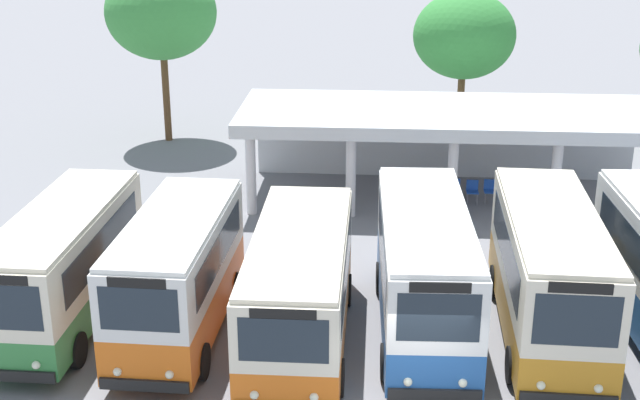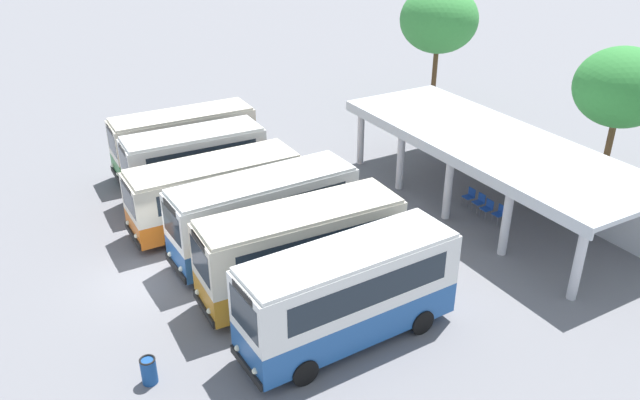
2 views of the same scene
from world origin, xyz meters
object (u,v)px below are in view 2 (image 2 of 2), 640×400
at_px(waiting_chair_second_from_end, 480,201).
at_px(city_bus_second_in_row, 195,162).
at_px(city_bus_nearest_orange, 184,139).
at_px(waiting_chair_end_by_column, 470,195).
at_px(waiting_chair_middle_seat, 488,207).
at_px(city_bus_middle_cream, 215,191).
at_px(litter_bin_apron, 149,370).
at_px(waiting_chair_fourth_seat, 500,213).
at_px(city_bus_far_end_green, 348,292).
at_px(city_bus_fourth_amber, 264,213).
at_px(city_bus_fifth_blue, 301,248).

bearing_deg(waiting_chair_second_from_end, city_bus_second_in_row, -126.39).
bearing_deg(waiting_chair_second_from_end, city_bus_nearest_orange, -137.34).
xyz_separation_m(waiting_chair_end_by_column, waiting_chair_middle_seat, (1.31, -0.11, 0.00)).
xyz_separation_m(city_bus_nearest_orange, waiting_chair_end_by_column, (10.42, 10.19, -1.24)).
xyz_separation_m(city_bus_middle_cream, litter_bin_apron, (8.20, -5.43, -1.23)).
xyz_separation_m(city_bus_middle_cream, waiting_chair_end_by_column, (4.11, 10.97, -1.17)).
height_order(city_bus_nearest_orange, waiting_chair_fourth_seat, city_bus_nearest_orange).
bearing_deg(waiting_chair_fourth_seat, waiting_chair_end_by_column, -179.96).
bearing_deg(litter_bin_apron, city_bus_middle_cream, 146.47).
xyz_separation_m(city_bus_far_end_green, waiting_chair_second_from_end, (-4.71, 10.11, -1.39)).
relative_size(waiting_chair_end_by_column, litter_bin_apron, 0.96).
distance_m(waiting_chair_end_by_column, waiting_chair_fourth_seat, 1.97).
bearing_deg(litter_bin_apron, waiting_chair_end_by_column, 104.00).
bearing_deg(city_bus_middle_cream, waiting_chair_second_from_end, 66.55).
height_order(city_bus_nearest_orange, waiting_chair_end_by_column, city_bus_nearest_orange).
distance_m(city_bus_far_end_green, waiting_chair_end_by_column, 11.52).
distance_m(city_bus_nearest_orange, litter_bin_apron, 15.84).
bearing_deg(waiting_chair_end_by_column, city_bus_nearest_orange, -135.64).
bearing_deg(waiting_chair_middle_seat, city_bus_fourth_amber, -102.74).
bearing_deg(waiting_chair_fourth_seat, city_bus_fifth_blue, -88.64).
relative_size(city_bus_nearest_orange, litter_bin_apron, 8.16).
height_order(city_bus_fourth_amber, city_bus_fifth_blue, city_bus_fifth_blue).
bearing_deg(city_bus_fifth_blue, waiting_chair_end_by_column, 102.29).
xyz_separation_m(city_bus_nearest_orange, waiting_chair_middle_seat, (11.73, 10.09, -1.24)).
height_order(city_bus_second_in_row, city_bus_middle_cream, city_bus_second_in_row).
height_order(city_bus_middle_cream, city_bus_far_end_green, city_bus_far_end_green).
bearing_deg(city_bus_fifth_blue, city_bus_second_in_row, -176.36).
relative_size(city_bus_nearest_orange, waiting_chair_second_from_end, 8.54).
bearing_deg(waiting_chair_second_from_end, waiting_chair_end_by_column, -178.81).
distance_m(city_bus_fourth_amber, waiting_chair_second_from_end, 10.34).
bearing_deg(city_bus_far_end_green, city_bus_fourth_amber, -179.92).
distance_m(waiting_chair_end_by_column, waiting_chair_middle_seat, 1.32).
height_order(city_bus_fifth_blue, waiting_chair_middle_seat, city_bus_fifth_blue).
bearing_deg(city_bus_fifth_blue, waiting_chair_second_from_end, 98.69).
relative_size(city_bus_far_end_green, waiting_chair_fourth_seat, 8.79).
relative_size(city_bus_middle_cream, waiting_chair_fourth_seat, 8.74).
xyz_separation_m(waiting_chair_end_by_column, litter_bin_apron, (4.09, -16.40, -0.07)).
distance_m(city_bus_middle_cream, waiting_chair_end_by_column, 11.77).
xyz_separation_m(city_bus_fourth_amber, city_bus_far_end_green, (6.31, 0.01, 0.06)).
height_order(city_bus_far_end_green, litter_bin_apron, city_bus_far_end_green).
relative_size(city_bus_nearest_orange, city_bus_second_in_row, 1.11).
bearing_deg(city_bus_middle_cream, city_bus_fourth_amber, 15.20).
bearing_deg(waiting_chair_fourth_seat, city_bus_second_in_row, -130.70).
xyz_separation_m(city_bus_second_in_row, city_bus_fourth_amber, (6.32, 0.62, 0.04)).
height_order(city_bus_second_in_row, waiting_chair_middle_seat, city_bus_second_in_row).
bearing_deg(city_bus_second_in_row, city_bus_nearest_orange, 170.32).
xyz_separation_m(city_bus_fourth_amber, waiting_chair_fourth_seat, (2.92, 10.11, -1.34)).
bearing_deg(city_bus_fifth_blue, city_bus_fourth_amber, 179.61).
height_order(city_bus_far_end_green, waiting_chair_end_by_column, city_bus_far_end_green).
distance_m(city_bus_nearest_orange, city_bus_fifth_blue, 12.63).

